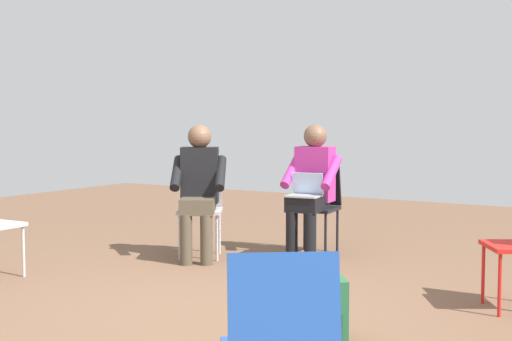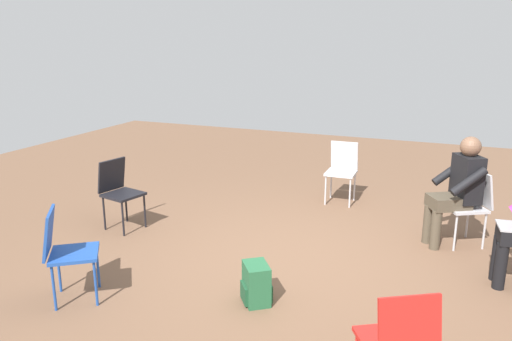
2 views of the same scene
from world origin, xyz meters
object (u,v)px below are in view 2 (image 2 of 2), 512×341
(chair_southeast, at_px, (65,248))
(chair_west, at_px, (342,168))
(chair_south, at_px, (119,189))
(person_in_black, at_px, (458,186))
(backpack_near_laptop_user, at_px, (256,286))
(chair_northeast, at_px, (399,341))
(chair_northwest, at_px, (470,202))

(chair_southeast, height_order, chair_west, same)
(chair_south, xyz_separation_m, chair_west, (-2.04, 2.27, 0.00))
(chair_south, relative_size, person_in_black, 0.69)
(chair_southeast, bearing_deg, backpack_near_laptop_user, 74.48)
(chair_southeast, xyz_separation_m, backpack_near_laptop_user, (-0.60, 1.56, -0.34))
(chair_northeast, height_order, backpack_near_laptop_user, chair_northeast)
(chair_west, bearing_deg, person_in_black, 144.58)
(person_in_black, bearing_deg, chair_south, 74.40)
(chair_south, distance_m, chair_west, 3.05)
(chair_west, bearing_deg, chair_southeast, 65.10)
(chair_southeast, xyz_separation_m, chair_northeast, (0.30, 2.87, 0.00))
(chair_northeast, xyz_separation_m, person_in_black, (-2.92, 0.26, 0.20))
(chair_northeast, relative_size, person_in_black, 0.69)
(chair_west, distance_m, person_in_black, 1.85)
(chair_northwest, relative_size, chair_west, 1.00)
(chair_northwest, height_order, chair_west, same)
(chair_southeast, height_order, chair_northeast, same)
(chair_northwest, bearing_deg, person_in_black, 90.00)
(chair_northwest, height_order, person_in_black, person_in_black)
(person_in_black, bearing_deg, chair_southeast, 99.57)
(chair_southeast, bearing_deg, chair_northwest, 93.11)
(chair_southeast, distance_m, chair_northwest, 4.24)
(chair_northwest, bearing_deg, chair_northeast, 141.95)
(person_in_black, height_order, backpack_near_laptop_user, person_in_black)
(person_in_black, bearing_deg, backpack_near_laptop_user, 111.84)
(chair_northwest, bearing_deg, chair_southeast, 99.20)
(chair_west, bearing_deg, chair_northeast, 106.47)
(chair_south, height_order, chair_northeast, same)
(chair_west, bearing_deg, chair_northwest, 149.08)
(chair_south, distance_m, chair_northwest, 4.08)
(chair_south, relative_size, chair_southeast, 1.00)
(chair_south, relative_size, chair_northeast, 1.00)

